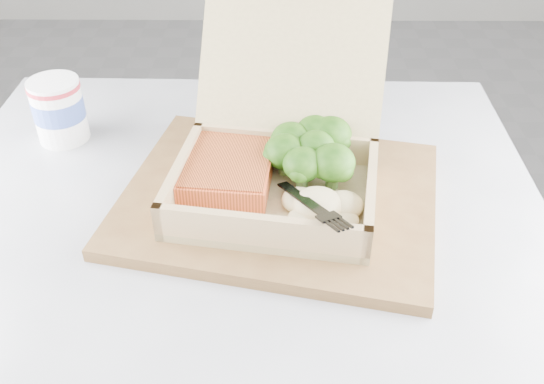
{
  "coord_description": "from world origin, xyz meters",
  "views": [
    {
      "loc": [
        0.32,
        -0.97,
        1.16
      ],
      "look_at": [
        0.32,
        -0.43,
        0.76
      ],
      "focal_mm": 40.0,
      "sensor_mm": 36.0,
      "label": 1
    }
  ],
  "objects_px": {
    "cafe_table": "(239,333)",
    "paper_cup": "(58,108)",
    "takeout_container": "(280,146)",
    "serving_tray": "(279,198)"
  },
  "relations": [
    {
      "from": "serving_tray",
      "to": "paper_cup",
      "type": "xyz_separation_m",
      "value": [
        -0.3,
        0.14,
        0.04
      ]
    },
    {
      "from": "takeout_container",
      "to": "paper_cup",
      "type": "height_order",
      "value": "takeout_container"
    },
    {
      "from": "serving_tray",
      "to": "paper_cup",
      "type": "relative_size",
      "value": 4.14
    },
    {
      "from": "paper_cup",
      "to": "cafe_table",
      "type": "bearing_deg",
      "value": -38.08
    },
    {
      "from": "takeout_container",
      "to": "paper_cup",
      "type": "relative_size",
      "value": 3.55
    },
    {
      "from": "serving_tray",
      "to": "cafe_table",
      "type": "bearing_deg",
      "value": -136.93
    },
    {
      "from": "serving_tray",
      "to": "takeout_container",
      "type": "bearing_deg",
      "value": 87.83
    },
    {
      "from": "cafe_table",
      "to": "paper_cup",
      "type": "relative_size",
      "value": 8.61
    },
    {
      "from": "serving_tray",
      "to": "takeout_container",
      "type": "distance_m",
      "value": 0.06
    },
    {
      "from": "cafe_table",
      "to": "paper_cup",
      "type": "distance_m",
      "value": 0.39
    }
  ]
}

